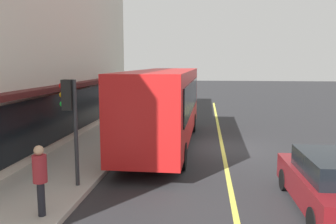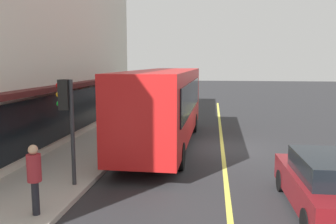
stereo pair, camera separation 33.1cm
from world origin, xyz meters
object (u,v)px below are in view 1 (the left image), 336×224
(bus, at_px, (164,104))
(pedestrian_near_storefront, at_px, (40,174))
(car_maroon, at_px, (331,184))
(traffic_light, at_px, (70,107))

(bus, xyz_separation_m, pedestrian_near_storefront, (-8.12, 2.04, -0.78))
(car_maroon, bearing_deg, traffic_light, 83.68)
(bus, bearing_deg, pedestrian_near_storefront, 165.86)
(bus, relative_size, traffic_light, 3.49)
(traffic_light, bearing_deg, car_maroon, -96.32)
(traffic_light, height_order, pedestrian_near_storefront, traffic_light)
(pedestrian_near_storefront, bearing_deg, traffic_light, 1.80)
(bus, distance_m, car_maroon, 8.56)
(pedestrian_near_storefront, bearing_deg, car_maroon, -79.13)
(traffic_light, xyz_separation_m, car_maroon, (-0.80, -7.25, -1.79))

